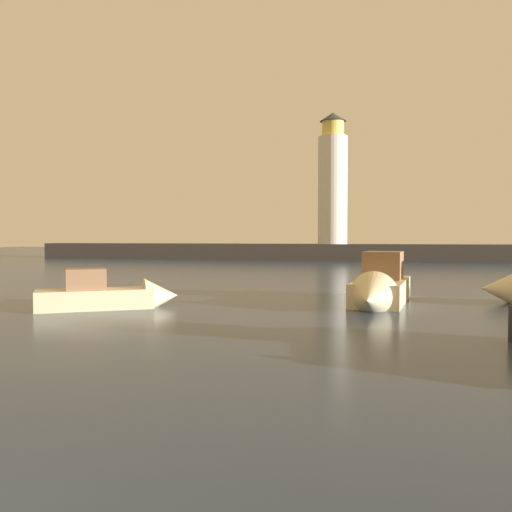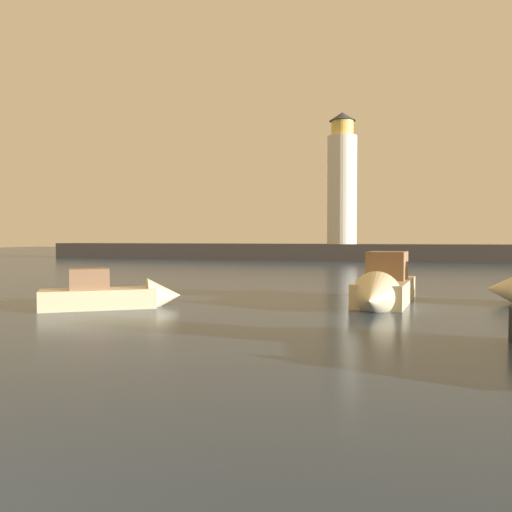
# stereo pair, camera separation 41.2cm
# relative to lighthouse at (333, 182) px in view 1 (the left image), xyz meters

# --- Properties ---
(ground_plane) EXTENTS (220.00, 220.00, 0.00)m
(ground_plane) POSITION_rel_lighthouse_xyz_m (3.19, -33.20, -9.98)
(ground_plane) COLOR #2D3D51
(breakwater) EXTENTS (87.95, 4.55, 2.11)m
(breakwater) POSITION_rel_lighthouse_xyz_m (3.19, 0.00, -8.93)
(breakwater) COLOR #423F3D
(breakwater) RESTS_ON ground_plane
(lighthouse) EXTENTS (3.70, 3.70, 16.61)m
(lighthouse) POSITION_rel_lighthouse_xyz_m (0.00, 0.00, 0.00)
(lighthouse) COLOR silver
(lighthouse) RESTS_ON breakwater
(motorboat_2) EXTENTS (5.66, 4.48, 1.99)m
(motorboat_2) POSITION_rel_lighthouse_xyz_m (-3.32, -48.58, -9.45)
(motorboat_2) COLOR beige
(motorboat_2) RESTS_ON ground_plane
(motorboat_3) EXTENTS (2.74, 7.77, 2.76)m
(motorboat_3) POSITION_rel_lighthouse_xyz_m (7.32, -44.59, -9.25)
(motorboat_3) COLOR beige
(motorboat_3) RESTS_ON ground_plane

